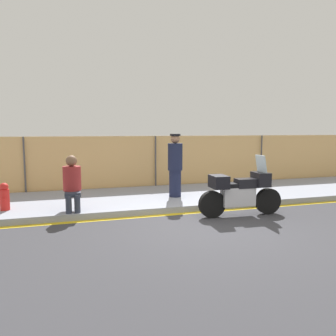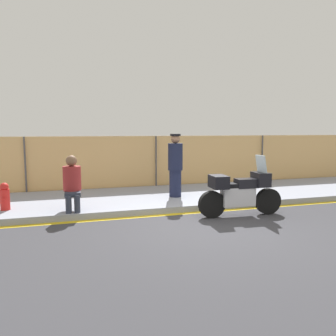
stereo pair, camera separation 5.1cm
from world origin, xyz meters
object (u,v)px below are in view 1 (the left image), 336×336
at_px(motorcycle, 240,192).
at_px(fire_hydrant, 4,197).
at_px(officer_standing, 175,165).
at_px(person_seated_on_curb, 72,180).

xyz_separation_m(motorcycle, fire_hydrant, (-5.43, 1.58, -0.11)).
bearing_deg(fire_hydrant, officer_standing, 4.53).
bearing_deg(person_seated_on_curb, motorcycle, -16.70).
distance_m(officer_standing, person_seated_on_curb, 2.96).
height_order(person_seated_on_curb, fire_hydrant, person_seated_on_curb).
height_order(motorcycle, person_seated_on_curb, person_seated_on_curb).
relative_size(officer_standing, fire_hydrant, 2.73).
distance_m(motorcycle, fire_hydrant, 5.66).
relative_size(motorcycle, person_seated_on_curb, 1.62).
bearing_deg(fire_hydrant, person_seated_on_curb, -15.08).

